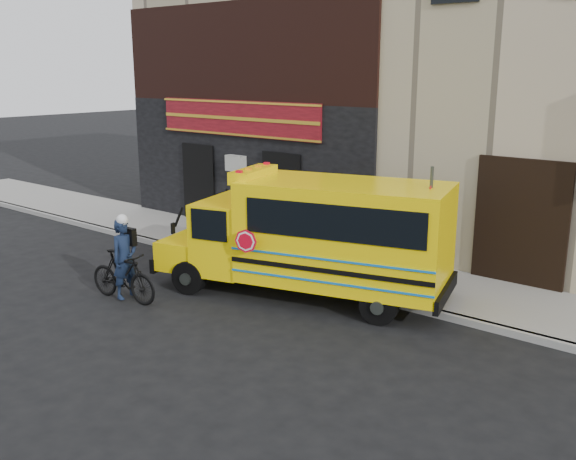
% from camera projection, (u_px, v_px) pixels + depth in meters
% --- Properties ---
extents(ground, '(120.00, 120.00, 0.00)m').
position_uv_depth(ground, '(239.00, 315.00, 13.78)').
color(ground, black).
rests_on(ground, ground).
extents(curb, '(40.00, 0.20, 0.15)m').
position_uv_depth(curb, '(311.00, 282.00, 15.72)').
color(curb, gray).
rests_on(curb, ground).
extents(sidewalk, '(40.00, 3.00, 0.15)m').
position_uv_depth(sidewalk, '(345.00, 267.00, 16.86)').
color(sidewalk, gray).
rests_on(sidewalk, ground).
extents(building, '(20.00, 10.70, 12.00)m').
position_uv_depth(building, '(461.00, 37.00, 20.22)').
color(building, tan).
rests_on(building, sidewalk).
extents(school_bus, '(7.21, 3.84, 2.92)m').
position_uv_depth(school_bus, '(317.00, 234.00, 14.50)').
color(school_bus, black).
rests_on(school_bus, ground).
extents(sign_pole, '(0.12, 0.27, 3.19)m').
position_uv_depth(sign_pole, '(429.00, 234.00, 13.59)').
color(sign_pole, '#393F3A').
rests_on(sign_pole, ground).
extents(bicycle, '(2.00, 0.77, 1.17)m').
position_uv_depth(bicycle, '(123.00, 276.00, 14.53)').
color(bicycle, black).
rests_on(bicycle, ground).
extents(cyclist, '(0.46, 0.69, 1.84)m').
position_uv_depth(cyclist, '(125.00, 261.00, 14.54)').
color(cyclist, '#111C33').
rests_on(cyclist, ground).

